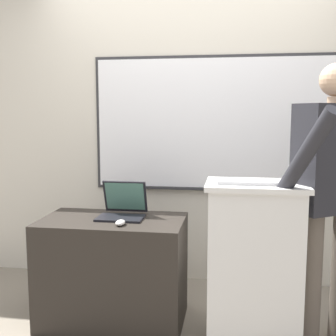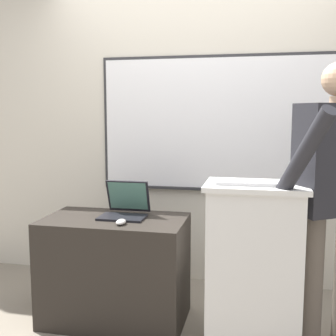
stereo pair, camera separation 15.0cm
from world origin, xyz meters
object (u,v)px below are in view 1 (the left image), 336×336
Objects in this scene: lectern_podium at (254,265)px; computer_mouse_by_laptop at (120,223)px; person_presenter at (331,186)px; laptop at (123,206)px; wireless_keyboard at (252,182)px; side_desk at (113,271)px.

lectern_podium reaches higher than computer_mouse_by_laptop.
laptop is at bearing 140.28° from person_presenter.
laptop is (-1.33, 0.17, -0.21)m from person_presenter.
laptop is 3.12× the size of computer_mouse_by_laptop.
wireless_keyboard is (-0.03, -0.05, 0.52)m from lectern_podium.
person_presenter is at bearing -3.87° from side_desk.
laptop is (-0.89, 0.24, 0.28)m from lectern_podium.
laptop reaches higher than side_desk.
person_presenter is 0.49m from wireless_keyboard.
person_presenter is at bearing -7.44° from laptop.
side_desk is 2.45× the size of wireless_keyboard.
person_presenter reaches higher than side_desk.
computer_mouse_by_laptop is (-1.29, -0.05, -0.26)m from person_presenter.
person_presenter reaches higher than computer_mouse_by_laptop.
side_desk is at bearing 143.84° from person_presenter.
person_presenter reaches higher than wireless_keyboard.
wireless_keyboard is 3.95× the size of computer_mouse_by_laptop.
lectern_podium is 0.96m from side_desk.
person_presenter is 17.29× the size of computer_mouse_by_laptop.
lectern_podium is at bearing -15.16° from laptop.
wireless_keyboard is at bearing -13.12° from side_desk.
laptop is 0.93m from wireless_keyboard.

